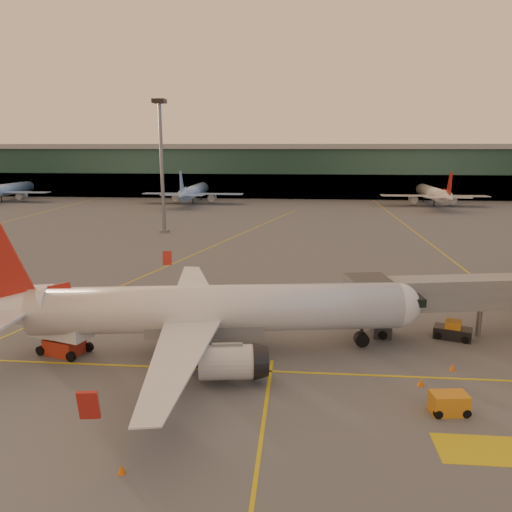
# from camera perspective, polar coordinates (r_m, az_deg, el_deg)

# --- Properties ---
(ground) EXTENTS (600.00, 600.00, 0.00)m
(ground) POSITION_cam_1_polar(r_m,az_deg,el_deg) (35.35, -7.30, -16.11)
(ground) COLOR #4C4F54
(ground) RESTS_ON ground
(taxi_markings) EXTENTS (100.12, 173.00, 0.01)m
(taxi_markings) POSITION_cam_1_polar(r_m,az_deg,el_deg) (77.97, -5.61, -0.09)
(taxi_markings) COLOR gold
(taxi_markings) RESTS_ON ground
(terminal) EXTENTS (400.00, 20.00, 17.60)m
(terminal) POSITION_cam_1_polar(r_m,az_deg,el_deg) (172.40, 2.83, 9.73)
(terminal) COLOR #19382D
(terminal) RESTS_ON ground
(mast_west_near) EXTENTS (2.40, 2.40, 25.60)m
(mast_west_near) POSITION_cam_1_polar(r_m,az_deg,el_deg) (100.02, -10.76, 11.09)
(mast_west_near) COLOR slate
(mast_west_near) RESTS_ON ground
(distant_aircraft_row) EXTENTS (350.00, 34.00, 13.00)m
(distant_aircraft_row) POSITION_cam_1_polar(r_m,az_deg,el_deg) (149.27, 6.59, 5.87)
(distant_aircraft_row) COLOR #87ABE2
(distant_aircraft_row) RESTS_ON ground
(main_airplane) EXTENTS (37.09, 33.59, 11.21)m
(main_airplane) POSITION_cam_1_polar(r_m,az_deg,el_deg) (41.32, -6.13, -6.26)
(main_airplane) COLOR silver
(main_airplane) RESTS_ON ground
(jet_bridge) EXTENTS (25.14, 7.58, 5.65)m
(jet_bridge) POSITION_cam_1_polar(r_m,az_deg,el_deg) (49.67, 25.67, -3.96)
(jet_bridge) COLOR slate
(jet_bridge) RESTS_ON ground
(catering_truck) EXTENTS (5.55, 3.64, 3.98)m
(catering_truck) POSITION_cam_1_polar(r_m,az_deg,el_deg) (44.45, -21.39, -7.60)
(catering_truck) COLOR #A92A18
(catering_truck) RESTS_ON ground
(gpu_cart) EXTENTS (2.52, 1.72, 1.38)m
(gpu_cart) POSITION_cam_1_polar(r_m,az_deg,el_deg) (35.60, 21.19, -15.47)
(gpu_cart) COLOR #C57B18
(gpu_cart) RESTS_ON ground
(pushback_tug) EXTENTS (3.56, 2.68, 1.63)m
(pushback_tug) POSITION_cam_1_polar(r_m,az_deg,el_deg) (48.33, 21.56, -8.02)
(pushback_tug) COLOR black
(pushback_tug) RESTS_ON ground
(cone_nose) EXTENTS (0.44, 0.44, 0.56)m
(cone_nose) POSITION_cam_1_polar(r_m,az_deg,el_deg) (41.99, 21.53, -11.72)
(cone_nose) COLOR #DE610B
(cone_nose) RESTS_ON ground
(cone_wing_right) EXTENTS (0.42, 0.42, 0.54)m
(cone_wing_right) POSITION_cam_1_polar(r_m,az_deg,el_deg) (29.33, -15.13, -22.45)
(cone_wing_right) COLOR #DE610B
(cone_wing_right) RESTS_ON ground
(cone_wing_left) EXTENTS (0.50, 0.50, 0.64)m
(cone_wing_left) POSITION_cam_1_polar(r_m,az_deg,el_deg) (60.37, -4.08, -3.49)
(cone_wing_left) COLOR #DE610B
(cone_wing_left) RESTS_ON ground
(cone_fwd) EXTENTS (0.48, 0.48, 0.61)m
(cone_fwd) POSITION_cam_1_polar(r_m,az_deg,el_deg) (38.73, 18.32, -13.51)
(cone_fwd) COLOR #DE610B
(cone_fwd) RESTS_ON ground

